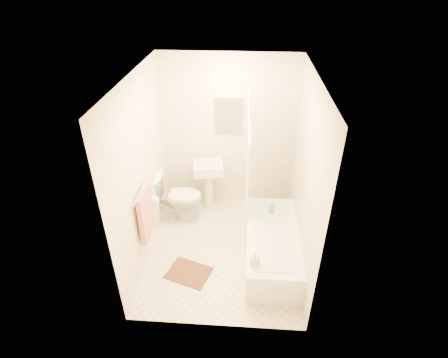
# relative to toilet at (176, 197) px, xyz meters

# --- Properties ---
(floor) EXTENTS (2.40, 2.40, 0.00)m
(floor) POSITION_rel_toilet_xyz_m (0.75, -0.65, -0.39)
(floor) COLOR beige
(floor) RESTS_ON ground
(ceiling) EXTENTS (2.40, 2.40, 0.00)m
(ceiling) POSITION_rel_toilet_xyz_m (0.75, -0.65, 2.01)
(ceiling) COLOR white
(ceiling) RESTS_ON ground
(wall_back) EXTENTS (2.00, 0.02, 2.40)m
(wall_back) POSITION_rel_toilet_xyz_m (0.75, 0.55, 0.81)
(wall_back) COLOR beige
(wall_back) RESTS_ON ground
(wall_left) EXTENTS (0.02, 2.40, 2.40)m
(wall_left) POSITION_rel_toilet_xyz_m (-0.25, -0.65, 0.81)
(wall_left) COLOR beige
(wall_left) RESTS_ON ground
(wall_right) EXTENTS (0.02, 2.40, 2.40)m
(wall_right) POSITION_rel_toilet_xyz_m (1.75, -0.65, 0.81)
(wall_right) COLOR beige
(wall_right) RESTS_ON ground
(mirror) EXTENTS (0.40, 0.03, 0.55)m
(mirror) POSITION_rel_toilet_xyz_m (0.75, 0.53, 1.11)
(mirror) COLOR white
(mirror) RESTS_ON wall_back
(curtain_rod) EXTENTS (0.03, 1.70, 0.03)m
(curtain_rod) POSITION_rel_toilet_xyz_m (1.05, -0.55, 1.61)
(curtain_rod) COLOR silver
(curtain_rod) RESTS_ON wall_back
(shower_curtain) EXTENTS (0.04, 0.80, 1.55)m
(shower_curtain) POSITION_rel_toilet_xyz_m (1.05, -0.15, 0.83)
(shower_curtain) COLOR silver
(shower_curtain) RESTS_ON curtain_rod
(towel_bar) EXTENTS (0.02, 0.60, 0.02)m
(towel_bar) POSITION_rel_toilet_xyz_m (-0.21, -0.90, 0.71)
(towel_bar) COLOR silver
(towel_bar) RESTS_ON wall_left
(towel) EXTENTS (0.06, 0.45, 0.66)m
(towel) POSITION_rel_toilet_xyz_m (-0.18, -0.90, 0.39)
(towel) COLOR #CC7266
(towel) RESTS_ON towel_bar
(toilet_paper) EXTENTS (0.11, 0.12, 0.12)m
(toilet_paper) POSITION_rel_toilet_xyz_m (-0.18, -0.53, 0.31)
(toilet_paper) COLOR white
(toilet_paper) RESTS_ON wall_left
(toilet) EXTENTS (0.81, 0.47, 0.78)m
(toilet) POSITION_rel_toilet_xyz_m (0.00, 0.00, 0.00)
(toilet) COLOR silver
(toilet) RESTS_ON floor
(sink) EXTENTS (0.50, 0.43, 0.88)m
(sink) POSITION_rel_toilet_xyz_m (0.45, 0.35, 0.05)
(sink) COLOR silver
(sink) RESTS_ON floor
(bathtub) EXTENTS (0.68, 1.55, 0.43)m
(bathtub) POSITION_rel_toilet_xyz_m (1.41, -0.78, -0.17)
(bathtub) COLOR white
(bathtub) RESTS_ON floor
(bath_mat) EXTENTS (0.63, 0.54, 0.02)m
(bath_mat) POSITION_rel_toilet_xyz_m (0.35, -1.13, -0.38)
(bath_mat) COLOR #4A251D
(bath_mat) RESTS_ON floor
(soap_bottle) EXTENTS (0.11, 0.12, 0.20)m
(soap_bottle) POSITION_rel_toilet_xyz_m (1.17, -1.35, 0.14)
(soap_bottle) COLOR white
(soap_bottle) RESTS_ON bathtub
(scrub_brush) EXTENTS (0.09, 0.20, 0.04)m
(scrub_brush) POSITION_rel_toilet_xyz_m (1.42, -0.29, 0.07)
(scrub_brush) COLOR #289D5C
(scrub_brush) RESTS_ON bathtub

